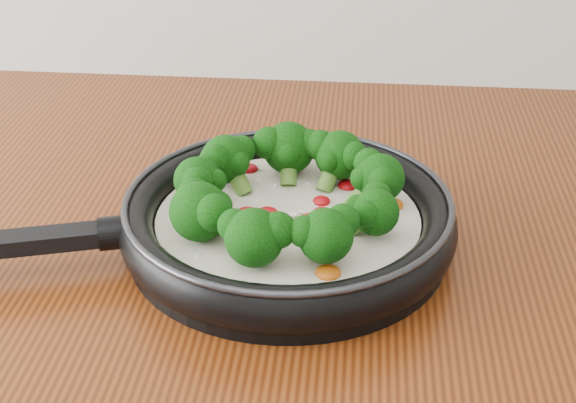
{
  "coord_description": "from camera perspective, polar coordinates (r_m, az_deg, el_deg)",
  "views": [
    {
      "loc": [
        -0.05,
        0.35,
        1.34
      ],
      "look_at": [
        -0.11,
        1.04,
        0.95
      ],
      "focal_mm": 52.04,
      "sensor_mm": 36.0,
      "label": 1
    }
  ],
  "objects": [
    {
      "name": "skillet",
      "position": [
        0.8,
        -0.27,
        -0.93
      ],
      "size": [
        0.54,
        0.41,
        0.09
      ],
      "color": "black",
      "rests_on": "counter"
    }
  ]
}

